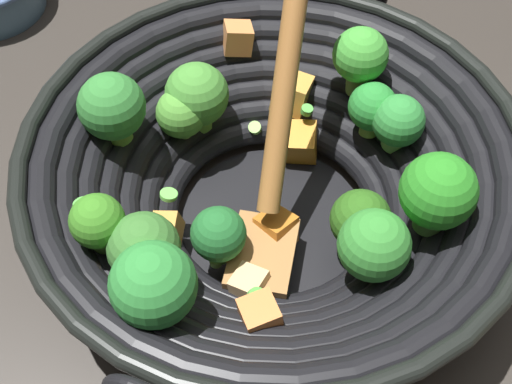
% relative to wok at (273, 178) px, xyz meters
% --- Properties ---
extents(ground_plane, '(4.00, 4.00, 0.00)m').
position_rel_wok_xyz_m(ground_plane, '(-0.00, 0.00, -0.07)').
color(ground_plane, '#332D28').
extents(wok, '(0.40, 0.40, 0.23)m').
position_rel_wok_xyz_m(wok, '(0.00, 0.00, 0.00)').
color(wok, black).
rests_on(wok, ground).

